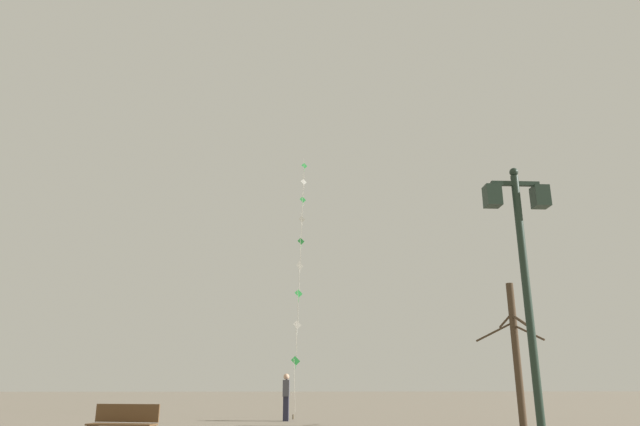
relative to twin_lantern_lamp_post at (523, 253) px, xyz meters
The scene contains 6 objects.
ground_plane 12.40m from the twin_lantern_lamp_post, 107.00° to the left, with size 160.00×160.00×0.00m, color #756B5B.
twin_lantern_lamp_post is the anchor object (origin of this frame).
kite_train 21.10m from the twin_lantern_lamp_post, 100.21° to the left, with size 0.94×12.43×15.90m.
kite_flyer 13.71m from the twin_lantern_lamp_post, 108.44° to the left, with size 0.27×0.62×1.71m.
bare_tree 9.83m from the twin_lantern_lamp_post, 69.77° to the left, with size 1.79×2.23×4.65m.
park_bench 9.60m from the twin_lantern_lamp_post, 151.09° to the left, with size 1.66×0.81×0.89m.
Camera 1 is at (-0.65, -0.88, 1.35)m, focal length 31.34 mm.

